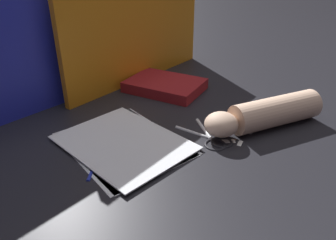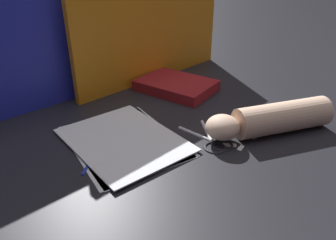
% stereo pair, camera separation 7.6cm
% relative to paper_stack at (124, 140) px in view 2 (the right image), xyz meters
% --- Properties ---
extents(ground_plane, '(6.00, 6.00, 0.00)m').
position_rel_paper_stack_xyz_m(ground_plane, '(0.12, -0.02, -0.00)').
color(ground_plane, black).
extents(backdrop_panel_left, '(0.76, 0.11, 0.37)m').
position_rel_paper_stack_xyz_m(backdrop_panel_left, '(-0.03, 0.32, 0.18)').
color(backdrop_panel_left, '#2833D1').
rests_on(backdrop_panel_left, ground_plane).
extents(backdrop_panel_center, '(0.62, 0.13, 0.36)m').
position_rel_paper_stack_xyz_m(backdrop_panel_center, '(0.30, 0.32, 0.18)').
color(backdrop_panel_center, orange).
rests_on(backdrop_panel_center, ground_plane).
extents(paper_stack, '(0.25, 0.32, 0.01)m').
position_rel_paper_stack_xyz_m(paper_stack, '(0.00, 0.00, 0.00)').
color(paper_stack, white).
rests_on(paper_stack, ground_plane).
extents(book_closed, '(0.24, 0.28, 0.03)m').
position_rel_paper_stack_xyz_m(book_closed, '(0.29, 0.18, 0.01)').
color(book_closed, maroon).
rests_on(book_closed, ground_plane).
extents(scissors, '(0.10, 0.16, 0.01)m').
position_rel_paper_stack_xyz_m(scissors, '(0.17, -0.13, 0.00)').
color(scissors, silver).
rests_on(scissors, ground_plane).
extents(hand_forearm, '(0.34, 0.17, 0.08)m').
position_rel_paper_stack_xyz_m(hand_forearm, '(0.32, -0.17, 0.03)').
color(hand_forearm, beige).
rests_on(hand_forearm, ground_plane).
extents(paper_scrap_near, '(0.02, 0.02, 0.00)m').
position_rel_paper_stack_xyz_m(paper_scrap_near, '(0.28, -0.16, -0.00)').
color(paper_scrap_near, white).
rests_on(paper_scrap_near, ground_plane).
extents(paper_scrap_mid, '(0.03, 0.02, 0.00)m').
position_rel_paper_stack_xyz_m(paper_scrap_mid, '(0.21, -0.18, -0.00)').
color(paper_scrap_mid, white).
rests_on(paper_scrap_mid, ground_plane).
extents(paper_scrap_far, '(0.03, 0.03, 0.00)m').
position_rel_paper_stack_xyz_m(paper_scrap_far, '(0.20, -0.16, -0.00)').
color(paper_scrap_far, white).
rests_on(paper_scrap_far, ground_plane).
extents(pen, '(0.11, 0.11, 0.01)m').
position_rel_paper_stack_xyz_m(pen, '(-0.08, -0.01, -0.00)').
color(pen, '#2333B2').
rests_on(pen, ground_plane).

